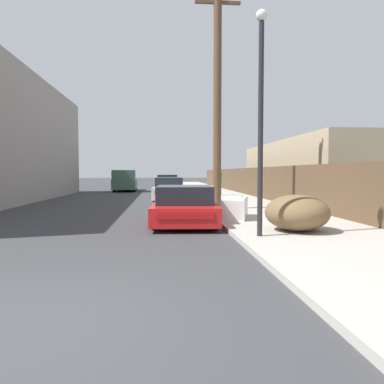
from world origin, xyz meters
name	(u,v)px	position (x,y,z in m)	size (l,w,h in m)	color
ground_plane	(16,331)	(0.00, 0.00, 0.00)	(220.00, 220.00, 0.00)	#38383A
sidewalk_curb	(213,193)	(5.30, 23.50, 0.06)	(4.20, 63.00, 0.12)	#ADA89E
discarded_fridge	(235,208)	(3.85, 8.09, 0.45)	(1.19, 1.94, 0.68)	white
parked_sports_car_red	(185,206)	(2.19, 7.77, 0.54)	(2.14, 4.49, 1.18)	red
car_parked_mid	(170,190)	(1.99, 17.48, 0.61)	(2.04, 4.39, 1.31)	silver
car_parked_far	(168,183)	(2.06, 28.02, 0.66)	(2.08, 4.13, 1.40)	#2D478C
pickup_truck	(125,181)	(-1.57, 28.25, 0.89)	(2.08, 5.54, 1.79)	#385647
utility_pole	(217,93)	(3.72, 11.06, 4.73)	(1.80, 0.32, 9.03)	brown
street_lamp	(261,107)	(3.73, 4.62, 3.07)	(0.26, 0.26, 5.13)	#232326
brush_pile	(297,213)	(4.88, 5.32, 0.58)	(1.60, 1.71, 0.91)	brown
wooden_fence	(248,181)	(7.25, 20.64, 1.01)	(0.08, 44.16, 1.77)	brown
building_right_house	(321,170)	(11.52, 19.04, 1.75)	(6.00, 15.10, 3.50)	tan
pedestrian	(219,181)	(5.21, 19.99, 1.02)	(0.34, 0.34, 1.75)	#282D42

